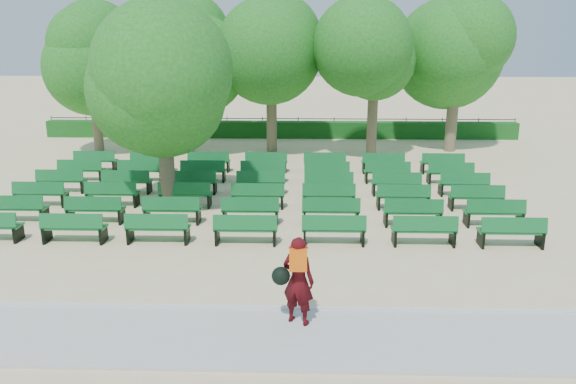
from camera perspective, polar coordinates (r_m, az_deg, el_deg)
name	(u,v)px	position (r m, az deg, el deg)	size (l,w,h in m)	color
ground	(261,217)	(17.81, -2.77, -2.51)	(120.00, 120.00, 0.00)	beige
paving	(231,337)	(11.05, -5.80, -14.49)	(30.00, 2.20, 0.06)	#B9BAB4
curb	(238,308)	(12.04, -5.10, -11.66)	(30.00, 0.12, 0.10)	silver
hedge	(280,130)	(31.31, -0.81, 6.36)	(26.00, 0.70, 0.90)	#155419
fence	(280,136)	(31.78, -0.77, 5.68)	(26.00, 0.10, 1.02)	black
tree_line	(277,152)	(27.46, -1.17, 4.06)	(21.80, 6.80, 7.04)	#237320
bench_array	(259,198)	(19.52, -2.97, -0.58)	(1.76, 0.60, 1.10)	#116129
tree_among	(162,90)	(18.44, -12.66, 10.04)	(4.20, 4.20, 5.77)	brown
person	(297,279)	(11.02, 0.90, -8.86)	(0.90, 0.67, 1.80)	#3E080C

